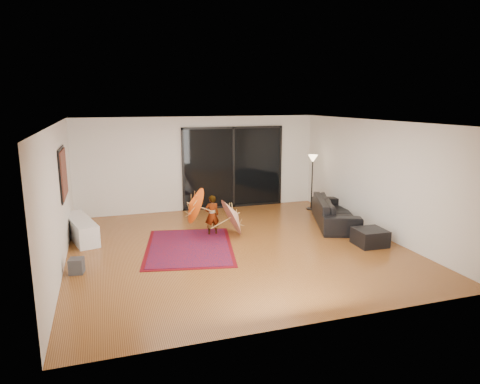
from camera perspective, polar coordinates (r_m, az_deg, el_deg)
name	(u,v)px	position (r m, az deg, el deg)	size (l,w,h in m)	color
floor	(236,247)	(9.45, -0.54, -7.29)	(7.00, 7.00, 0.00)	#945B28
ceiling	(236,122)	(8.93, -0.58, 9.29)	(7.00, 7.00, 0.00)	white
wall_back	(200,164)	(12.43, -5.38, 3.77)	(7.00, 7.00, 0.00)	silver
wall_front	(312,234)	(5.94, 9.58, -5.57)	(7.00, 7.00, 0.00)	silver
wall_left	(59,198)	(8.74, -23.04, -0.69)	(7.00, 7.00, 0.00)	silver
wall_right	(376,177)	(10.65, 17.73, 1.86)	(7.00, 7.00, 0.00)	silver
sliding_door	(233,167)	(12.67, -0.91, 3.30)	(3.06, 0.07, 2.40)	black
painting	(63,173)	(9.66, -22.49, 2.32)	(0.04, 1.28, 1.08)	black
media_console	(81,229)	(10.56, -20.47, -4.61)	(0.44, 1.75, 0.49)	white
speaker	(77,266)	(8.57, -20.97, -9.18)	(0.25, 0.25, 0.29)	#424244
persian_rug	(189,247)	(9.47, -6.77, -7.28)	(2.32, 2.90, 0.02)	#54070E
sofa	(335,211)	(11.28, 12.55, -2.55)	(2.33, 0.91, 0.68)	black
ottoman	(370,237)	(9.92, 16.94, -5.78)	(0.64, 0.64, 0.36)	black
floor_lamp	(313,167)	(12.55, 9.65, 3.37)	(0.28, 0.28, 1.61)	black
child	(212,215)	(10.16, -3.76, -3.08)	(0.35, 0.23, 0.96)	#999999
parasol_orange	(189,207)	(9.94, -6.79, -1.99)	(0.50, 0.87, 0.88)	#E04C0B
parasol_white	(238,214)	(10.18, -0.28, -2.90)	(0.57, 0.94, 0.97)	silver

